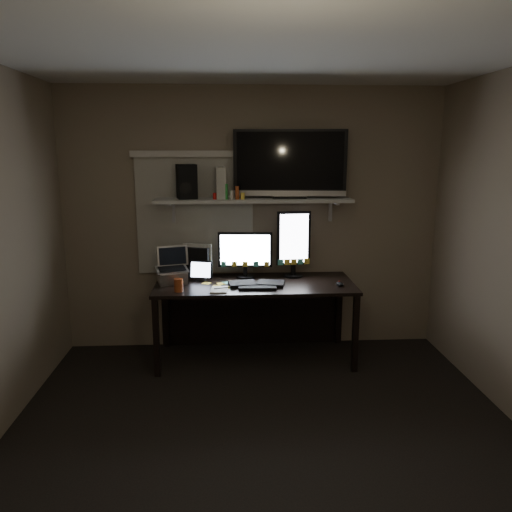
{
  "coord_description": "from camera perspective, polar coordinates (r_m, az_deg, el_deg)",
  "views": [
    {
      "loc": [
        -0.24,
        -2.96,
        1.93
      ],
      "look_at": [
        0.0,
        1.25,
        1.02
      ],
      "focal_mm": 35.0,
      "sensor_mm": 36.0,
      "label": 1
    }
  ],
  "objects": [
    {
      "name": "game_console",
      "position": [
        4.6,
        -4.05,
        8.35
      ],
      "size": [
        0.09,
        0.24,
        0.28
      ],
      "primitive_type": "cube",
      "rotation": [
        0.0,
        0.0,
        0.09
      ],
      "color": "#BBB4A9",
      "rests_on": "wall_shelf"
    },
    {
      "name": "tv",
      "position": [
        4.64,
        3.89,
        10.45
      ],
      "size": [
        1.05,
        0.29,
        0.62
      ],
      "primitive_type": "cube",
      "rotation": [
        0.0,
        0.0,
        -0.1
      ],
      "color": "black",
      "rests_on": "wall_shelf"
    },
    {
      "name": "floor",
      "position": [
        3.54,
        1.21,
        -20.85
      ],
      "size": [
        3.6,
        3.6,
        0.0
      ],
      "primitive_type": "plane",
      "color": "black",
      "rests_on": "ground"
    },
    {
      "name": "cup",
      "position": [
        4.32,
        -8.83,
        -3.3
      ],
      "size": [
        0.08,
        0.08,
        0.11
      ],
      "primitive_type": "cylinder",
      "rotation": [
        0.0,
        0.0,
        0.06
      ],
      "color": "#9C3F1C",
      "rests_on": "desk"
    },
    {
      "name": "sticky_notes",
      "position": [
        4.47,
        -4.28,
        -3.38
      ],
      "size": [
        0.32,
        0.25,
        0.0
      ],
      "primitive_type": null,
      "rotation": [
        0.0,
        0.0,
        -0.08
      ],
      "color": "yellow",
      "rests_on": "desk"
    },
    {
      "name": "monitor_landscape",
      "position": [
        4.68,
        -1.25,
        0.14
      ],
      "size": [
        0.51,
        0.09,
        0.44
      ],
      "primitive_type": "cube",
      "rotation": [
        0.0,
        0.0,
        -0.08
      ],
      "color": "black",
      "rests_on": "desk"
    },
    {
      "name": "notepad",
      "position": [
        4.32,
        -4.24,
        -3.87
      ],
      "size": [
        0.15,
        0.21,
        0.01
      ],
      "primitive_type": "cube",
      "rotation": [
        0.0,
        0.0,
        -0.06
      ],
      "color": "silver",
      "rests_on": "desk"
    },
    {
      "name": "file_sorter",
      "position": [
        4.75,
        -6.68,
        -0.58
      ],
      "size": [
        0.27,
        0.19,
        0.31
      ],
      "primitive_type": "cube",
      "rotation": [
        0.0,
        0.0,
        -0.34
      ],
      "color": "black",
      "rests_on": "desk"
    },
    {
      "name": "desk",
      "position": [
        4.72,
        -0.22,
        -4.77
      ],
      "size": [
        1.8,
        0.75,
        0.73
      ],
      "color": "black",
      "rests_on": "floor"
    },
    {
      "name": "mouse",
      "position": [
        4.51,
        9.55,
        -3.17
      ],
      "size": [
        0.07,
        0.1,
        0.04
      ],
      "primitive_type": "ellipsoid",
      "rotation": [
        0.0,
        0.0,
        0.13
      ],
      "color": "black",
      "rests_on": "desk"
    },
    {
      "name": "tablet",
      "position": [
        4.62,
        -6.32,
        -1.69
      ],
      "size": [
        0.24,
        0.14,
        0.19
      ],
      "primitive_type": "cube",
      "rotation": [
        0.0,
        0.0,
        -0.23
      ],
      "color": "black",
      "rests_on": "desk"
    },
    {
      "name": "laptop",
      "position": [
        4.56,
        -9.59,
        -1.16
      ],
      "size": [
        0.34,
        0.3,
        0.32
      ],
      "primitive_type": "cube",
      "rotation": [
        0.0,
        0.0,
        0.29
      ],
      "color": "#A5A4A8",
      "rests_on": "desk"
    },
    {
      "name": "wall_shelf",
      "position": [
        4.61,
        -0.28,
        6.42
      ],
      "size": [
        1.8,
        0.35,
        0.03
      ],
      "primitive_type": "cube",
      "color": "#B1B0AC",
      "rests_on": "back_wall"
    },
    {
      "name": "keyboard",
      "position": [
        4.46,
        0.07,
        -3.19
      ],
      "size": [
        0.51,
        0.21,
        0.03
      ],
      "primitive_type": "cube",
      "rotation": [
        0.0,
        0.0,
        -0.04
      ],
      "color": "black",
      "rests_on": "desk"
    },
    {
      "name": "ceiling",
      "position": [
        3.02,
        1.44,
        23.09
      ],
      "size": [
        3.6,
        3.6,
        0.0
      ],
      "primitive_type": "plane",
      "rotation": [
        3.14,
        0.0,
        0.0
      ],
      "color": "silver",
      "rests_on": "back_wall"
    },
    {
      "name": "window_blinds",
      "position": [
        4.79,
        -6.98,
        4.56
      ],
      "size": [
        1.1,
        0.02,
        1.1
      ],
      "primitive_type": "cube",
      "color": "beige",
      "rests_on": "back_wall"
    },
    {
      "name": "back_wall",
      "position": [
        4.81,
        -0.38,
        4.08
      ],
      "size": [
        3.6,
        0.0,
        3.6
      ],
      "primitive_type": "plane",
      "rotation": [
        1.57,
        0.0,
        0.0
      ],
      "color": "#776555",
      "rests_on": "floor"
    },
    {
      "name": "speaker",
      "position": [
        4.62,
        -7.93,
        8.43
      ],
      "size": [
        0.21,
        0.24,
        0.31
      ],
      "primitive_type": "cube",
      "rotation": [
        0.0,
        0.0,
        0.22
      ],
      "color": "black",
      "rests_on": "wall_shelf"
    },
    {
      "name": "monitor_portrait",
      "position": [
        4.72,
        4.32,
        1.41
      ],
      "size": [
        0.32,
        0.09,
        0.64
      ],
      "primitive_type": "cube",
      "rotation": [
        0.0,
        0.0,
        0.1
      ],
      "color": "black",
      "rests_on": "desk"
    },
    {
      "name": "bottles",
      "position": [
        4.51,
        -3.13,
        7.35
      ],
      "size": [
        0.22,
        0.08,
        0.14
      ],
      "primitive_type": null,
      "rotation": [
        0.0,
        0.0,
        0.12
      ],
      "color": "#A50F0C",
      "rests_on": "wall_shelf"
    }
  ]
}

